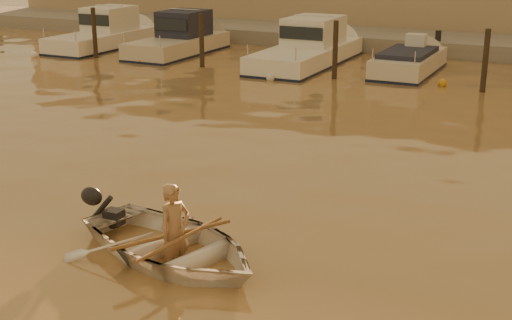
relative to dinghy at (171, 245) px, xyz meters
The scene contains 19 objects.
ground_plane 2.65m from the dinghy, 159.10° to the left, with size 160.00×160.00×0.00m, color olive.
dinghy is the anchor object (origin of this frame).
person 0.26m from the dinghy, 17.35° to the right, with size 0.56×0.37×1.54m, color #9C744E.
outboard_motor 1.50m from the dinghy, 162.65° to the left, with size 0.90×0.40×0.70m, color black, non-canonical shape.
oar_port 0.31m from the dinghy, 17.35° to the right, with size 0.06×0.06×2.10m, color brown.
oar_starboard 0.19m from the dinghy, 17.35° to the right, with size 0.06×0.06×2.10m, color brown.
moored_boat_0 22.16m from the dinghy, 130.12° to the left, with size 2.06×6.62×1.75m, color white, non-canonical shape.
moored_boat_1 19.88m from the dinghy, 121.54° to the left, with size 2.06×6.20×1.75m, color beige, non-canonical shape.
moored_boat_2 17.56m from the dinghy, 105.17° to the left, with size 2.27×7.62×1.75m, color white, non-canonical shape.
moored_boat_3 16.95m from the dinghy, 92.09° to the left, with size 1.80×5.29×0.95m, color beige, non-canonical shape.
piling_0 19.64m from the dinghy, 131.33° to the left, with size 0.18×0.18×2.20m, color #2D2319.
piling_1 16.77m from the dinghy, 118.38° to the left, with size 0.18×0.18×2.20m, color #2D2319.
piling_2 14.99m from the dinghy, 100.24° to the left, with size 0.18×0.18×2.20m, color #2D2319.
piling_3 14.94m from the dinghy, 80.99° to the left, with size 0.18×0.18×2.20m, color #2D2319.
fender_a 20.49m from the dinghy, 138.15° to the left, with size 0.30×0.30×0.30m, color white.
fender_b 17.78m from the dinghy, 126.02° to the left, with size 0.30×0.30×0.30m, color red.
fender_c 14.22m from the dinghy, 108.56° to the left, with size 0.30×0.30×0.30m, color silver.
fender_d 15.16m from the dinghy, 86.24° to the left, with size 0.30×0.30×0.30m, color orange.
quay 22.58m from the dinghy, 96.26° to the left, with size 52.00×4.00×1.00m, color gray.
Camera 1 is at (8.03, -9.42, 4.80)m, focal length 50.00 mm.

